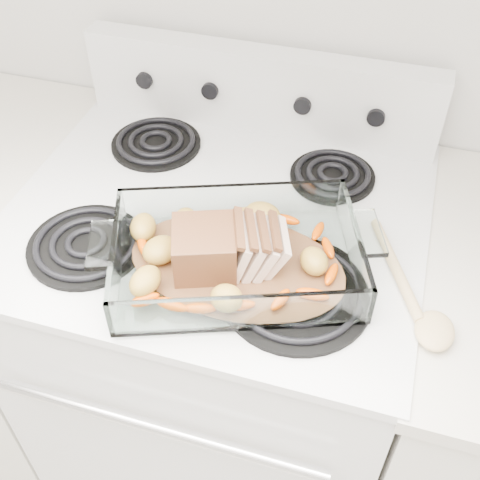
# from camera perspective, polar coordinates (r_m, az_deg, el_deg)

# --- Properties ---
(electric_range) EXTENTS (0.78, 0.70, 1.12)m
(electric_range) POSITION_cam_1_polar(r_m,az_deg,el_deg) (1.48, -1.68, -10.34)
(electric_range) COLOR silver
(electric_range) RESTS_ON ground
(baking_dish) EXTENTS (0.40, 0.26, 0.08)m
(baking_dish) POSITION_cam_1_polar(r_m,az_deg,el_deg) (1.00, -0.33, -1.89)
(baking_dish) COLOR white
(baking_dish) RESTS_ON electric_range
(pork_roast) EXTENTS (0.19, 0.10, 0.08)m
(pork_roast) POSITION_cam_1_polar(r_m,az_deg,el_deg) (0.99, -1.83, -0.48)
(pork_roast) COLOR brown
(pork_roast) RESTS_ON baking_dish
(roast_vegetables) EXTENTS (0.33, 0.18, 0.04)m
(roast_vegetables) POSITION_cam_1_polar(r_m,az_deg,el_deg) (1.02, 0.02, -0.32)
(roast_vegetables) COLOR #EF4400
(roast_vegetables) RESTS_ON baking_dish
(wooden_spoon) EXTENTS (0.16, 0.26, 0.02)m
(wooden_spoon) POSITION_cam_1_polar(r_m,az_deg,el_deg) (1.01, 16.44, -5.70)
(wooden_spoon) COLOR tan
(wooden_spoon) RESTS_ON electric_range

